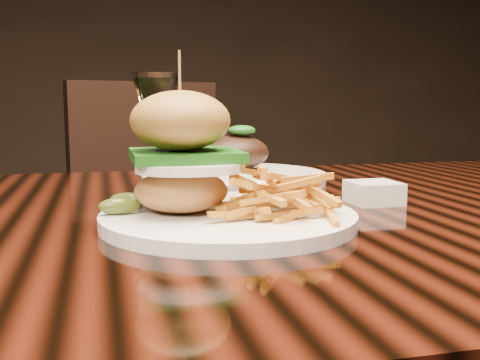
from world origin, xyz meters
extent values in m
plane|color=#503B2A|center=(0.00, 3.50, 1.40)|extent=(6.00, 0.00, 6.00)
cube|color=black|center=(0.00, 0.00, 0.73)|extent=(1.60, 0.90, 0.04)
cylinder|color=white|center=(-0.05, -0.09, 0.76)|extent=(0.29, 0.29, 0.01)
ellipsoid|color=#94582F|center=(-0.10, -0.08, 0.79)|extent=(0.11, 0.11, 0.05)
ellipsoid|color=silver|center=(-0.10, -0.10, 0.82)|extent=(0.12, 0.10, 0.01)
ellipsoid|color=orange|center=(-0.08, -0.11, 0.82)|extent=(0.02, 0.02, 0.01)
cube|color=#256D1B|center=(-0.10, -0.08, 0.83)|extent=(0.12, 0.11, 0.01)
ellipsoid|color=brown|center=(-0.10, -0.08, 0.87)|extent=(0.11, 0.11, 0.07)
cylinder|color=#A27C4B|center=(-0.10, -0.08, 0.90)|extent=(0.00, 0.00, 0.09)
ellipsoid|color=#2E3E10|center=(-0.17, -0.08, 0.77)|extent=(0.05, 0.02, 0.02)
ellipsoid|color=#2E3E10|center=(-0.16, -0.05, 0.77)|extent=(0.05, 0.04, 0.02)
cube|color=white|center=(0.17, -0.01, 0.77)|extent=(0.07, 0.07, 0.03)
cylinder|color=white|center=(-0.12, 0.07, 0.75)|extent=(0.06, 0.06, 0.00)
cylinder|color=white|center=(-0.12, 0.07, 0.80)|extent=(0.01, 0.01, 0.09)
cone|color=white|center=(-0.12, 0.07, 0.89)|extent=(0.07, 0.07, 0.08)
cylinder|color=white|center=(0.03, 0.23, 0.76)|extent=(0.32, 0.32, 0.02)
cylinder|color=white|center=(0.03, 0.23, 0.76)|extent=(0.23, 0.23, 0.02)
ellipsoid|color=black|center=(0.03, 0.23, 0.80)|extent=(0.12, 0.10, 0.06)
ellipsoid|color=#256D1B|center=(0.04, 0.22, 0.84)|extent=(0.05, 0.03, 0.02)
cube|color=black|center=(-0.01, 0.80, 0.45)|extent=(0.57, 0.57, 0.06)
cube|color=black|center=(-0.06, 1.00, 0.70)|extent=(0.46, 0.18, 0.50)
cylinder|color=black|center=(0.23, 0.67, 0.23)|extent=(0.04, 0.04, 0.45)
cylinder|color=black|center=(-0.24, 0.93, 0.23)|extent=(0.04, 0.04, 0.45)
cylinder|color=black|center=(0.12, 1.04, 0.23)|extent=(0.04, 0.04, 0.45)
camera|label=1|loc=(-0.19, -0.71, 0.89)|focal=42.00mm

